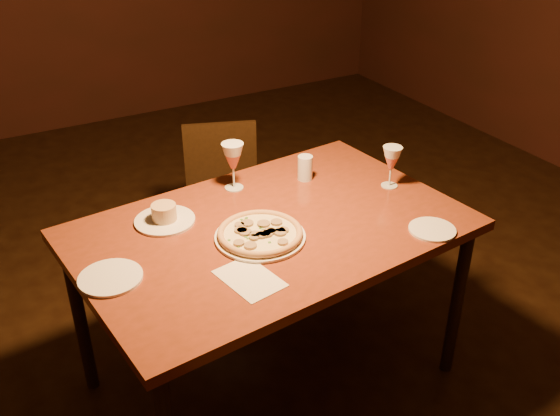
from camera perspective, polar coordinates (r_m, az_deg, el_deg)
floor at (r=2.71m, az=-2.26°, el=-18.12°), size 7.00×7.00×0.00m
dining_table at (r=2.40m, az=-0.83°, el=-2.99°), size 1.54×1.08×0.78m
chair_far at (r=3.29m, az=-5.17°, el=1.40°), size 0.49×0.49×0.79m
pizza_plate at (r=2.27m, az=-1.83°, el=-2.37°), size 0.33×0.33×0.04m
ramekin_saucer at (r=2.41m, az=-10.53°, el=-0.75°), size 0.23×0.23×0.07m
wine_glass_far at (r=2.58m, az=-4.30°, el=3.83°), size 0.09×0.09×0.20m
wine_glass_right at (r=2.64m, az=10.11°, el=3.72°), size 0.08×0.08×0.18m
water_tumbler at (r=2.67m, az=2.31°, el=3.69°), size 0.06×0.06×0.11m
side_plate_left at (r=2.15m, az=-15.24°, el=-6.16°), size 0.21×0.21×0.01m
side_plate_near at (r=2.39m, az=13.75°, el=-1.93°), size 0.18×0.18×0.01m
menu_card at (r=2.08m, az=-2.81°, el=-6.45°), size 0.19×0.25×0.00m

